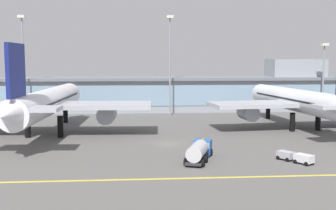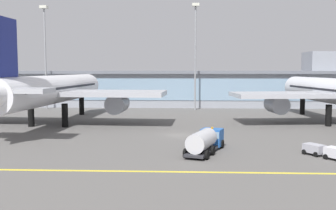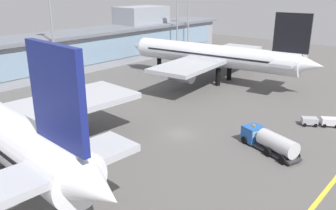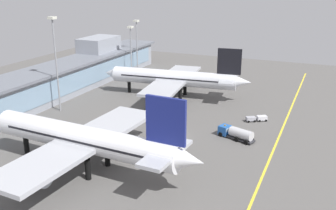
{
  "view_description": "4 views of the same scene",
  "coord_description": "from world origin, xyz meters",
  "px_view_note": "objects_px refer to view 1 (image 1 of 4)",
  "views": [
    {
      "loc": [
        -5.82,
        -72.98,
        14.91
      ],
      "look_at": [
        0.4,
        6.72,
        6.2
      ],
      "focal_mm": 44.67,
      "sensor_mm": 36.0,
      "label": 1
    },
    {
      "loc": [
        1.15,
        -60.2,
        10.18
      ],
      "look_at": [
        -2.05,
        8.66,
        3.91
      ],
      "focal_mm": 41.84,
      "sensor_mm": 36.0,
      "label": 2
    },
    {
      "loc": [
        -38.23,
        -30.84,
        21.55
      ],
      "look_at": [
        2.46,
        4.54,
        3.02
      ],
      "focal_mm": 37.58,
      "sensor_mm": 36.0,
      "label": 3
    },
    {
      "loc": [
        -79.47,
        -31.82,
        36.14
      ],
      "look_at": [
        5.94,
        5.78,
        5.23
      ],
      "focal_mm": 41.06,
      "sensor_mm": 36.0,
      "label": 4
    }
  ],
  "objects_px": {
    "fuel_tanker_truck": "(199,150)",
    "apron_light_mast_far_east": "(170,52)",
    "apron_light_mast_west": "(23,52)",
    "apron_light_mast_centre": "(324,66)",
    "baggage_tug_near": "(295,157)",
    "airliner_near_left": "(47,103)",
    "airliner_near_right": "(299,101)"
  },
  "relations": [
    {
      "from": "fuel_tanker_truck",
      "to": "apron_light_mast_far_east",
      "type": "bearing_deg",
      "value": 19.3
    },
    {
      "from": "apron_light_mast_west",
      "to": "apron_light_mast_centre",
      "type": "relative_size",
      "value": 1.36
    },
    {
      "from": "baggage_tug_near",
      "to": "apron_light_mast_west",
      "type": "relative_size",
      "value": 0.21
    },
    {
      "from": "apron_light_mast_centre",
      "to": "apron_light_mast_far_east",
      "type": "height_order",
      "value": "apron_light_mast_far_east"
    },
    {
      "from": "airliner_near_left",
      "to": "baggage_tug_near",
      "type": "height_order",
      "value": "airliner_near_left"
    },
    {
      "from": "airliner_near_left",
      "to": "apron_light_mast_far_east",
      "type": "height_order",
      "value": "apron_light_mast_far_east"
    },
    {
      "from": "airliner_near_left",
      "to": "apron_light_mast_far_east",
      "type": "xyz_separation_m",
      "value": [
        26.65,
        27.72,
        10.65
      ]
    },
    {
      "from": "airliner_near_right",
      "to": "fuel_tanker_truck",
      "type": "bearing_deg",
      "value": 129.21
    },
    {
      "from": "airliner_near_left",
      "to": "apron_light_mast_west",
      "type": "bearing_deg",
      "value": 25.33
    },
    {
      "from": "airliner_near_left",
      "to": "apron_light_mast_west",
      "type": "distance_m",
      "value": 32.69
    },
    {
      "from": "airliner_near_right",
      "to": "apron_light_mast_far_east",
      "type": "relative_size",
      "value": 1.82
    },
    {
      "from": "apron_light_mast_west",
      "to": "baggage_tug_near",
      "type": "bearing_deg",
      "value": -45.97
    },
    {
      "from": "airliner_near_right",
      "to": "fuel_tanker_truck",
      "type": "relative_size",
      "value": 5.15
    },
    {
      "from": "airliner_near_right",
      "to": "apron_light_mast_west",
      "type": "xyz_separation_m",
      "value": [
        -64.33,
        25.35,
        10.98
      ]
    },
    {
      "from": "apron_light_mast_centre",
      "to": "apron_light_mast_far_east",
      "type": "bearing_deg",
      "value": -179.81
    },
    {
      "from": "airliner_near_left",
      "to": "apron_light_mast_far_east",
      "type": "relative_size",
      "value": 1.89
    },
    {
      "from": "airliner_near_right",
      "to": "apron_light_mast_far_east",
      "type": "bearing_deg",
      "value": 40.0
    },
    {
      "from": "baggage_tug_near",
      "to": "apron_light_mast_centre",
      "type": "xyz_separation_m",
      "value": [
        28.47,
        53.47,
        12.26
      ]
    },
    {
      "from": "fuel_tanker_truck",
      "to": "apron_light_mast_centre",
      "type": "xyz_separation_m",
      "value": [
        42.28,
        51.12,
        11.54
      ]
    },
    {
      "from": "airliner_near_right",
      "to": "apron_light_mast_centre",
      "type": "bearing_deg",
      "value": -40.51
    },
    {
      "from": "airliner_near_left",
      "to": "apron_light_mast_far_east",
      "type": "bearing_deg",
      "value": -40.93
    },
    {
      "from": "baggage_tug_near",
      "to": "airliner_near_right",
      "type": "bearing_deg",
      "value": 124.08
    },
    {
      "from": "apron_light_mast_centre",
      "to": "airliner_near_left",
      "type": "bearing_deg",
      "value": -158.04
    },
    {
      "from": "fuel_tanker_truck",
      "to": "baggage_tug_near",
      "type": "xyz_separation_m",
      "value": [
        13.81,
        -2.34,
        -0.72
      ]
    },
    {
      "from": "airliner_near_left",
      "to": "baggage_tug_near",
      "type": "distance_m",
      "value": 48.33
    },
    {
      "from": "baggage_tug_near",
      "to": "airliner_near_left",
      "type": "bearing_deg",
      "value": -155.67
    },
    {
      "from": "apron_light_mast_centre",
      "to": "baggage_tug_near",
      "type": "bearing_deg",
      "value": -118.04
    },
    {
      "from": "airliner_near_left",
      "to": "fuel_tanker_truck",
      "type": "bearing_deg",
      "value": -128.01
    },
    {
      "from": "apron_light_mast_centre",
      "to": "airliner_near_right",
      "type": "bearing_deg",
      "value": -123.89
    },
    {
      "from": "fuel_tanker_truck",
      "to": "baggage_tug_near",
      "type": "height_order",
      "value": "fuel_tanker_truck"
    },
    {
      "from": "fuel_tanker_truck",
      "to": "apron_light_mast_west",
      "type": "distance_m",
      "value": 66.45
    },
    {
      "from": "baggage_tug_near",
      "to": "apron_light_mast_centre",
      "type": "distance_m",
      "value": 61.8
    }
  ]
}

